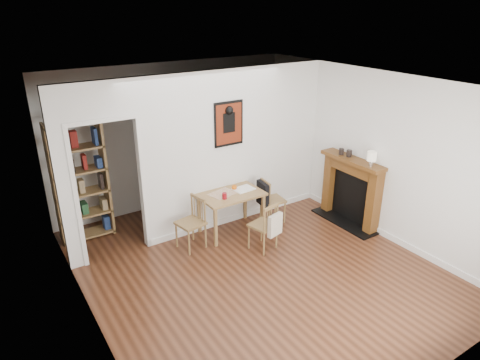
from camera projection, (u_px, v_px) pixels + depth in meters
ground at (255, 266)px, 6.18m from camera, size 5.20×5.20×0.00m
room_shell at (213, 154)px, 6.77m from camera, size 5.20×5.20×5.20m
dining_table at (231, 198)px, 6.89m from camera, size 1.01×0.64×0.69m
chair_left at (190, 224)px, 6.50m from camera, size 0.48×0.48×0.82m
chair_right at (272, 200)px, 7.30m from camera, size 0.49×0.44×0.78m
chair_front at (264, 226)px, 6.47m from camera, size 0.47×0.51×0.78m
bookshelf at (80, 182)px, 6.61m from camera, size 0.81×0.32×1.93m
fireplace at (351, 188)px, 7.22m from camera, size 0.45×1.25×1.16m
red_glass at (224, 196)px, 6.65m from camera, size 0.08×0.08×0.10m
orange_fruit at (234, 187)px, 6.97m from camera, size 0.09×0.09×0.09m
placemat at (223, 194)px, 6.84m from camera, size 0.47×0.40×0.00m
notebook at (244, 189)px, 6.99m from camera, size 0.35×0.27×0.02m
mantel_lamp at (372, 157)px, 6.63m from camera, size 0.15×0.15×0.23m
ceramic_jar_a at (349, 153)px, 7.05m from camera, size 0.09×0.09×0.11m
ceramic_jar_b at (341, 152)px, 7.15m from camera, size 0.09×0.09×0.11m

